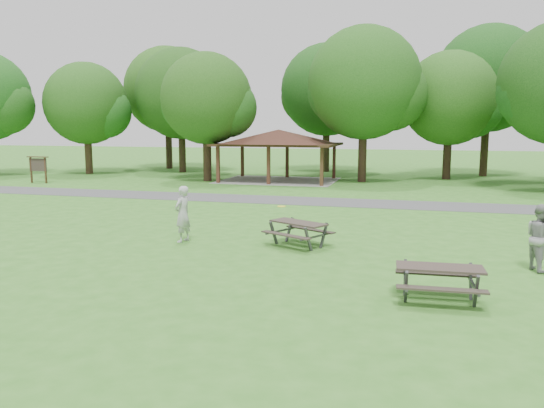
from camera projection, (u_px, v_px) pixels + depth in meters
The scene contains 17 objects.
ground at pixel (201, 267), 15.17m from camera, with size 160.00×160.00×0.00m, color #347621.
asphalt_path at pixel (303, 201), 28.52m from camera, with size 120.00×3.20×0.02m, color #47484A.
pavilion at pixel (279, 139), 38.66m from camera, with size 8.60×7.01×3.76m.
notice_board at pixel (38, 165), 37.39m from camera, with size 1.60×0.30×1.88m.
tree_row_b at pixel (87, 106), 44.17m from camera, with size 7.14×6.80×9.28m.
tree_row_c at pixel (182, 96), 45.55m from camera, with size 8.19×7.80×10.67m.
tree_row_d at pixel (207, 101), 38.15m from camera, with size 6.93×6.60×9.27m.
tree_row_e at pixel (365, 86), 37.50m from camera, with size 8.40×8.00×11.02m.
tree_row_f at pixel (451, 101), 39.41m from camera, with size 7.35×7.00×9.55m.
tree_deep_a at pixel (168, 92), 49.59m from camera, with size 8.40×8.00×11.38m.
tree_deep_b at pixel (328, 93), 46.17m from camera, with size 8.40×8.00×11.13m.
tree_deep_c at pixel (490, 82), 41.72m from camera, with size 8.82×8.40×11.90m.
picnic_table_middle at pixel (298, 228), 17.75m from camera, with size 2.47×2.30×0.85m.
picnic_table_far at pixel (439, 275), 12.15m from camera, with size 2.02×1.66×0.84m.
frisbee_in_flight at pixel (281, 206), 17.11m from camera, with size 0.30×0.30×0.02m.
frisbee_thrower at pixel (183, 214), 18.35m from camera, with size 0.72×0.47×1.96m, color #B0B0B3.
frisbee_catcher at pixel (541, 238), 14.70m from camera, with size 0.91×0.71×1.87m, color gray.
Camera 1 is at (5.86, -13.68, 4.00)m, focal length 35.00 mm.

